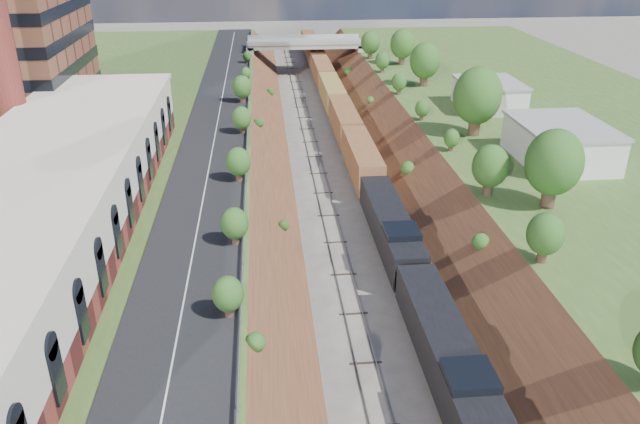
# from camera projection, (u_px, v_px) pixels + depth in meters

# --- Properties ---
(platform_left) EXTENTS (44.00, 180.00, 5.00)m
(platform_left) POSITION_uv_depth(u_px,v_px,m) (65.00, 173.00, 73.75)
(platform_left) COLOR #3B5D26
(platform_left) RESTS_ON ground
(platform_right) EXTENTS (44.00, 180.00, 5.00)m
(platform_right) POSITION_uv_depth(u_px,v_px,m) (598.00, 155.00, 79.37)
(platform_right) COLOR #3B5D26
(platform_right) RESTS_ON ground
(embankment_left) EXTENTS (10.00, 180.00, 10.00)m
(embankment_left) POSITION_uv_depth(u_px,v_px,m) (253.00, 185.00, 76.68)
(embankment_left) COLOR brown
(embankment_left) RESTS_ON ground
(embankment_right) EXTENTS (10.00, 180.00, 10.00)m
(embankment_right) POSITION_uv_depth(u_px,v_px,m) (428.00, 179.00, 78.55)
(embankment_right) COLOR brown
(embankment_right) RESTS_ON ground
(rail_left_track) EXTENTS (1.58, 180.00, 0.18)m
(rail_left_track) POSITION_uv_depth(u_px,v_px,m) (321.00, 182.00, 77.36)
(rail_left_track) COLOR gray
(rail_left_track) RESTS_ON ground
(rail_right_track) EXTENTS (1.58, 180.00, 0.18)m
(rail_right_track) POSITION_uv_depth(u_px,v_px,m) (362.00, 181.00, 77.80)
(rail_right_track) COLOR gray
(rail_right_track) RESTS_ON ground
(road) EXTENTS (8.00, 180.00, 0.10)m
(road) POSITION_uv_depth(u_px,v_px,m) (213.00, 148.00, 74.16)
(road) COLOR black
(road) RESTS_ON platform_left
(guardrail) EXTENTS (0.10, 171.00, 0.70)m
(guardrail) POSITION_uv_depth(u_px,v_px,m) (247.00, 143.00, 74.12)
(guardrail) COLOR #99999E
(guardrail) RESTS_ON platform_left
(commercial_building) EXTENTS (14.30, 62.30, 7.00)m
(commercial_building) POSITION_uv_depth(u_px,v_px,m) (42.00, 199.00, 51.79)
(commercial_building) COLOR maroon
(commercial_building) RESTS_ON platform_left
(overpass) EXTENTS (24.50, 8.30, 7.40)m
(overpass) POSITION_uv_depth(u_px,v_px,m) (305.00, 50.00, 131.48)
(overpass) COLOR gray
(overpass) RESTS_ON ground
(white_building_near) EXTENTS (9.00, 12.00, 4.00)m
(white_building_near) POSITION_uv_depth(u_px,v_px,m) (560.00, 144.00, 69.44)
(white_building_near) COLOR silver
(white_building_near) RESTS_ON platform_right
(white_building_far) EXTENTS (8.00, 10.00, 3.60)m
(white_building_far) POSITION_uv_depth(u_px,v_px,m) (489.00, 96.00, 89.33)
(white_building_far) COLOR silver
(white_building_far) RESTS_ON platform_right
(tree_right_large) EXTENTS (5.25, 5.25, 7.61)m
(tree_right_large) POSITION_uv_depth(u_px,v_px,m) (554.00, 163.00, 57.05)
(tree_right_large) COLOR #473323
(tree_right_large) RESTS_ON platform_right
(tree_left_crest) EXTENTS (2.45, 2.45, 3.55)m
(tree_left_crest) POSITION_uv_depth(u_px,v_px,m) (232.00, 331.00, 37.54)
(tree_left_crest) COLOR #473323
(tree_left_crest) RESTS_ON platform_left
(freight_train) EXTENTS (3.12, 158.57, 4.64)m
(freight_train) POSITION_uv_depth(u_px,v_px,m) (346.00, 124.00, 90.96)
(freight_train) COLOR black
(freight_train) RESTS_ON ground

